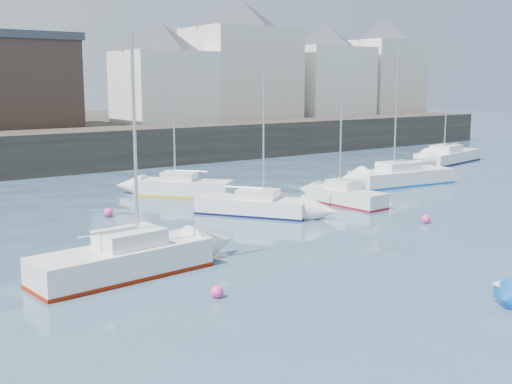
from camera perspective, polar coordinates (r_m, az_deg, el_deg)
water at (r=22.03m, az=18.92°, el=-8.16°), size 220.00×220.00×0.00m
quay_wall at (r=50.21m, az=-15.69°, el=3.61°), size 90.00×5.00×3.00m
land_strip at (r=67.32m, az=-21.10°, el=4.71°), size 90.00×32.00×2.80m
bldg_east_a at (r=65.57m, az=-1.35°, el=11.72°), size 13.36×13.36×11.80m
bldg_east_b at (r=72.01m, az=6.22°, el=10.75°), size 11.88×11.88×9.95m
bldg_east_c at (r=78.35m, az=11.20°, el=10.91°), size 11.14×11.14×10.95m
bldg_east_d at (r=60.41m, az=-8.22°, el=10.42°), size 11.14×11.14×8.95m
sailboat_a at (r=22.49m, az=-11.68°, el=-5.92°), size 6.46×2.61×8.19m
sailboat_b at (r=32.11m, az=-0.24°, el=-1.19°), size 4.69×5.66×7.26m
sailboat_c at (r=35.03m, az=7.95°, el=-0.35°), size 1.81×4.83×6.25m
sailboat_d at (r=42.43m, az=12.80°, el=1.36°), size 7.30×3.15×9.02m
sailboat_f at (r=37.71m, az=-6.46°, el=0.45°), size 4.99×5.40×7.26m
sailboat_g at (r=55.11m, az=16.66°, el=3.07°), size 7.74×3.83×9.39m
buoy_near at (r=20.12m, az=-3.47°, el=-9.34°), size 0.41×0.41×0.41m
buoy_mid at (r=31.29m, az=14.85°, el=-2.70°), size 0.42×0.42×0.42m
buoy_far at (r=32.50m, az=-12.99°, el=-2.16°), size 0.46×0.46×0.46m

